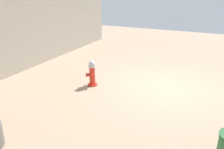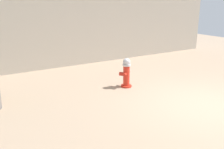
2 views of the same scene
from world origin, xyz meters
The scene contains 2 objects.
ground_plane centered at (0.00, 0.00, 0.00)m, with size 23.40×23.40×0.00m, color tan.
fire_hydrant centered at (2.47, 0.98, 0.47)m, with size 0.40×0.40×0.94m.
Camera 2 is at (-3.84, 5.35, 2.69)m, focal length 40.06 mm.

